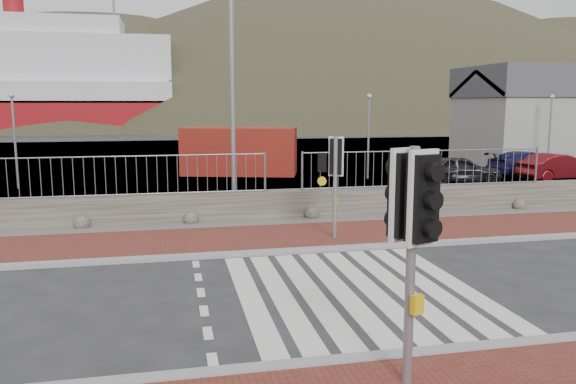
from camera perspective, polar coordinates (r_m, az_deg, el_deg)
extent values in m
plane|color=#28282B|center=(11.30, 6.91, -9.91)|extent=(220.00, 220.00, 0.00)
cube|color=brown|center=(15.45, 1.53, -4.53)|extent=(40.00, 3.00, 0.08)
cube|color=gray|center=(8.70, 13.53, -15.69)|extent=(40.00, 0.25, 0.12)
cube|color=gray|center=(14.03, 2.96, -5.89)|extent=(40.00, 0.25, 0.12)
cube|color=silver|center=(10.83, -3.85, -10.68)|extent=(0.42, 5.60, 0.01)
cube|color=silver|center=(10.93, -0.68, -10.48)|extent=(0.42, 5.60, 0.01)
cube|color=silver|center=(11.05, 2.42, -10.26)|extent=(0.42, 5.60, 0.01)
cube|color=silver|center=(11.21, 5.44, -10.01)|extent=(0.42, 5.60, 0.01)
cube|color=silver|center=(11.39, 8.36, -9.75)|extent=(0.42, 5.60, 0.01)
cube|color=silver|center=(11.61, 11.18, -9.47)|extent=(0.42, 5.60, 0.01)
cube|color=silver|center=(11.85, 13.89, -9.18)|extent=(0.42, 5.60, 0.01)
cube|color=silver|center=(12.11, 16.47, -8.89)|extent=(0.42, 5.60, 0.01)
cube|color=#59544C|center=(17.35, -0.01, -3.06)|extent=(40.00, 1.50, 0.06)
cube|color=#47413A|center=(18.04, -0.53, -1.24)|extent=(40.00, 0.60, 0.90)
cylinder|color=gray|center=(17.37, -16.18, 3.51)|extent=(8.40, 0.04, 0.04)
cylinder|color=gray|center=(17.63, -2.36, 1.97)|extent=(0.07, 0.07, 1.20)
cylinder|color=gray|center=(19.21, 13.76, 4.09)|extent=(8.40, 0.04, 0.04)
cylinder|color=gray|center=(17.87, 1.44, 2.07)|extent=(0.07, 0.07, 1.20)
cylinder|color=gray|center=(21.42, 23.90, 2.45)|extent=(0.07, 0.07, 1.20)
cube|color=#4C4C4F|center=(38.34, -6.63, 3.44)|extent=(120.00, 40.00, 0.50)
cube|color=#3F4C54|center=(73.18, -9.21, 5.99)|extent=(220.00, 50.00, 0.05)
cube|color=silver|center=(79.52, -22.93, 12.13)|extent=(30.00, 12.00, 6.00)
cube|color=silver|center=(79.89, -23.11, 14.98)|extent=(18.00, 10.00, 2.50)
cylinder|color=maroon|center=(81.04, -26.12, 16.48)|extent=(2.40, 2.40, 3.00)
cube|color=#9E9E99|center=(38.15, 26.26, 5.57)|extent=(12.00, 6.00, 4.00)
cube|color=#4C4C51|center=(38.14, 26.56, 9.92)|extent=(12.20, 6.20, 1.80)
ellipsoid|color=#2E3721|center=(101.47, -18.15, -4.98)|extent=(106.40, 68.40, 76.00)
ellipsoid|color=#2E3721|center=(107.73, 6.74, -7.08)|extent=(140.00, 90.00, 100.00)
ellipsoid|color=#2E3721|center=(127.78, 26.31, -2.65)|extent=(112.00, 72.00, 80.00)
cylinder|color=gray|center=(7.25, 12.33, -7.88)|extent=(0.12, 0.12, 3.13)
cube|color=gold|center=(7.37, 12.23, -10.79)|extent=(0.18, 0.14, 0.25)
cube|color=black|center=(7.04, 12.59, -0.44)|extent=(0.51, 0.41, 1.18)
sphere|color=red|center=(6.99, 12.68, 2.28)|extent=(0.17, 0.17, 0.17)
cylinder|color=gray|center=(14.94, 4.80, 0.31)|extent=(0.11, 0.11, 2.81)
cube|color=gold|center=(15.00, 4.78, -1.01)|extent=(0.16, 0.13, 0.22)
cube|color=black|center=(14.84, 4.85, 3.57)|extent=(0.46, 0.38, 1.05)
sphere|color=#0CE53F|center=(14.87, 4.83, 2.42)|extent=(0.15, 0.15, 0.15)
cube|color=black|center=(14.90, 3.49, 3.03)|extent=(0.27, 0.24, 0.50)
cylinder|color=gray|center=(18.33, -5.68, 10.86)|extent=(0.15, 0.15, 8.53)
cube|color=maroon|center=(29.37, -4.92, 4.18)|extent=(6.27, 3.93, 2.43)
imported|color=black|center=(27.39, 17.15, 2.22)|extent=(3.89, 2.30, 1.24)
imported|color=#570C11|center=(29.93, 25.70, 2.31)|extent=(4.02, 1.81, 1.28)
imported|color=#171543|center=(31.21, 23.08, 2.69)|extent=(4.56, 2.56, 1.25)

